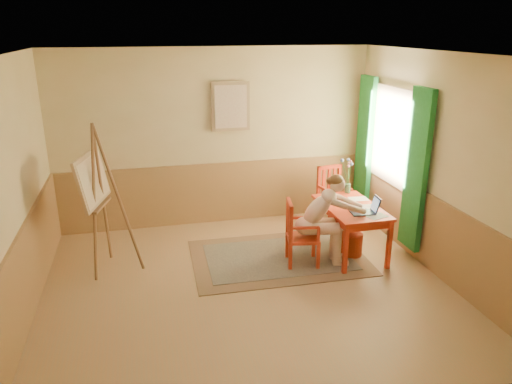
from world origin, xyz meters
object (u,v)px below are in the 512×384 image
object	(u,v)px
chair_back	(333,197)
laptop	(367,210)
easel	(96,185)
chair_left	(299,233)
figure	(323,216)
table	(351,212)

from	to	relation	value
chair_back	laptop	world-z (taller)	chair_back
laptop	easel	world-z (taller)	easel
chair_left	chair_back	world-z (taller)	chair_back
laptop	figure	bearing A→B (deg)	170.69
figure	laptop	distance (m)	0.59
figure	laptop	bearing A→B (deg)	-9.31
figure	laptop	xyz separation A→B (m)	(0.58, -0.09, 0.07)
chair_left	figure	world-z (taller)	figure
table	laptop	xyz separation A→B (m)	(0.09, -0.29, 0.13)
easel	figure	bearing A→B (deg)	-10.83
table	easel	bearing A→B (deg)	173.99
chair_left	laptop	distance (m)	0.95
figure	easel	size ratio (longest dim) A/B	0.64
chair_left	chair_back	xyz separation A→B (m)	(0.97, 1.19, 0.03)
chair_left	laptop	xyz separation A→B (m)	(0.88, -0.15, 0.31)
figure	laptop	world-z (taller)	figure
chair_left	easel	xyz separation A→B (m)	(-2.57, 0.50, 0.72)
laptop	chair_back	bearing A→B (deg)	86.44
table	easel	distance (m)	3.42
figure	easel	world-z (taller)	easel
table	figure	distance (m)	0.53
table	chair_back	world-z (taller)	chair_back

